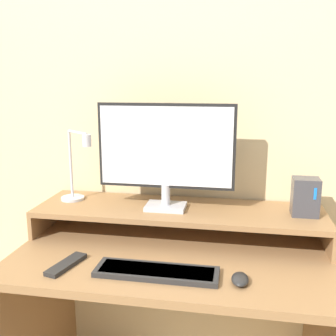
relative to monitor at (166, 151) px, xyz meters
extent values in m
cube|color=beige|center=(0.05, 0.22, 0.11)|extent=(6.00, 0.05, 2.50)
cube|color=olive|center=(0.05, -0.16, -0.38)|extent=(1.21, 0.69, 0.03)
cube|color=olive|center=(-0.54, -0.16, -0.77)|extent=(0.03, 0.69, 0.74)
cube|color=olive|center=(-0.54, 0.02, -0.32)|extent=(0.02, 0.34, 0.10)
cube|color=olive|center=(0.65, 0.02, -0.32)|extent=(0.02, 0.34, 0.10)
cube|color=olive|center=(0.05, 0.02, -0.26)|extent=(1.21, 0.34, 0.02)
cube|color=#BCBCC1|center=(0.00, 0.00, -0.24)|extent=(0.17, 0.12, 0.02)
cylinder|color=#BCBCC1|center=(0.00, 0.00, -0.19)|extent=(0.04, 0.04, 0.09)
cube|color=black|center=(0.00, 0.00, 0.02)|extent=(0.56, 0.02, 0.35)
cube|color=silver|center=(0.00, -0.01, 0.02)|extent=(0.54, 0.01, 0.32)
cylinder|color=silver|center=(-0.44, 0.05, -0.24)|extent=(0.10, 0.10, 0.01)
cylinder|color=silver|center=(-0.44, 0.05, -0.09)|extent=(0.01, 0.01, 0.30)
cylinder|color=silver|center=(-0.38, 0.01, 0.06)|extent=(0.12, 0.10, 0.01)
cylinder|color=silver|center=(-0.32, -0.04, 0.04)|extent=(0.04, 0.04, 0.05)
cube|color=#3D3D42|center=(0.56, 0.02, -0.17)|extent=(0.10, 0.09, 0.15)
cube|color=#1972F2|center=(0.59, -0.03, -0.14)|extent=(0.01, 0.00, 0.05)
cube|color=#282828|center=(0.03, -0.34, -0.36)|extent=(0.42, 0.12, 0.02)
cube|color=black|center=(0.03, -0.34, -0.35)|extent=(0.39, 0.10, 0.01)
ellipsoid|color=black|center=(0.31, -0.35, -0.35)|extent=(0.06, 0.09, 0.03)
cube|color=black|center=(-0.30, -0.34, -0.36)|extent=(0.09, 0.19, 0.02)
camera|label=1|loc=(0.29, -1.55, 0.28)|focal=42.00mm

